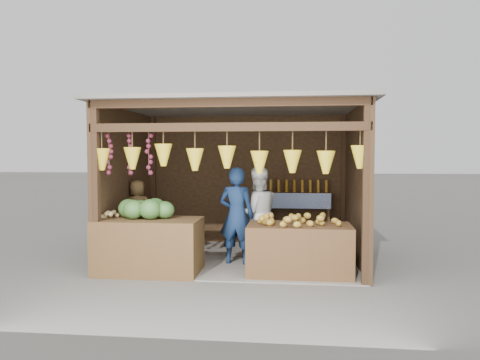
% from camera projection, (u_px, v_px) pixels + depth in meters
% --- Properties ---
extents(ground, '(80.00, 80.00, 0.00)m').
position_uv_depth(ground, '(238.00, 259.00, 8.12)').
color(ground, '#514F49').
rests_on(ground, ground).
extents(stall_structure, '(4.30, 3.30, 2.66)m').
position_uv_depth(stall_structure, '(236.00, 163.00, 7.99)').
color(stall_structure, slate).
rests_on(stall_structure, ground).
extents(back_shelf, '(1.25, 0.32, 1.32)m').
position_uv_depth(back_shelf, '(298.00, 202.00, 9.23)').
color(back_shelf, '#382314').
rests_on(back_shelf, ground).
extents(counter_left, '(1.57, 0.85, 0.83)m').
position_uv_depth(counter_left, '(149.00, 246.00, 7.15)').
color(counter_left, '#4A3418').
rests_on(counter_left, ground).
extents(counter_right, '(1.55, 0.85, 0.76)m').
position_uv_depth(counter_right, '(299.00, 250.00, 7.03)').
color(counter_right, '#4A2E18').
rests_on(counter_right, ground).
extents(stool, '(0.32, 0.32, 0.30)m').
position_uv_depth(stool, '(138.00, 248.00, 8.36)').
color(stool, black).
rests_on(stool, ground).
extents(man_standing, '(0.64, 0.47, 1.62)m').
position_uv_depth(man_standing, '(237.00, 216.00, 7.68)').
color(man_standing, '#15294E').
rests_on(man_standing, ground).
extents(woman_standing, '(0.95, 0.86, 1.61)m').
position_uv_depth(woman_standing, '(257.00, 214.00, 7.97)').
color(woman_standing, white).
rests_on(woman_standing, ground).
extents(vendor_seated, '(0.53, 0.35, 1.07)m').
position_uv_depth(vendor_seated, '(138.00, 210.00, 8.33)').
color(vendor_seated, brown).
rests_on(vendor_seated, stool).
extents(melon_pile, '(1.00, 0.50, 0.32)m').
position_uv_depth(melon_pile, '(146.00, 208.00, 7.17)').
color(melon_pile, '#144C14').
rests_on(melon_pile, counter_left).
extents(tanfruit_pile, '(0.34, 0.40, 0.13)m').
position_uv_depth(tanfruit_pile, '(107.00, 214.00, 7.15)').
color(tanfruit_pile, olive).
rests_on(tanfruit_pile, counter_left).
extents(mango_pile, '(1.40, 0.64, 0.22)m').
position_uv_depth(mango_pile, '(301.00, 218.00, 6.93)').
color(mango_pile, '#AA4D16').
rests_on(mango_pile, counter_right).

